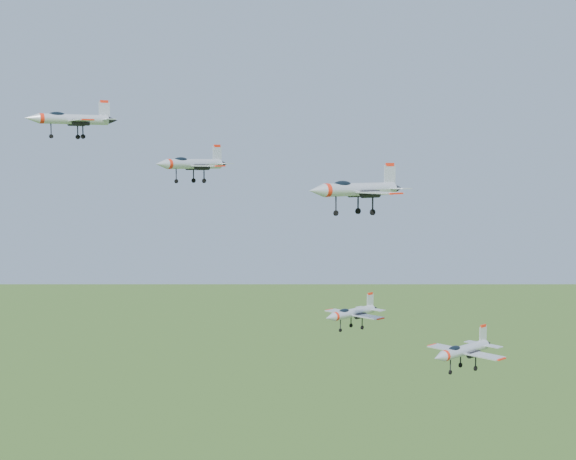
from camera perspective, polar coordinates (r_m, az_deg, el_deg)
name	(u,v)px	position (r m, az deg, el deg)	size (l,w,h in m)	color
jet_lead	(71,119)	(111.16, -15.16, 7.63)	(12.54, 10.36, 3.35)	silver
jet_left_high	(192,164)	(103.14, -6.85, 4.70)	(11.49, 9.81, 3.14)	silver
jet_right_high	(357,189)	(88.59, 4.90, 2.91)	(13.61, 11.35, 3.64)	silver
jet_left_low	(352,313)	(115.33, 4.56, -5.89)	(11.28, 9.62, 3.08)	silver
jet_right_low	(463,350)	(108.90, 12.34, -8.36)	(12.84, 10.91, 3.48)	silver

